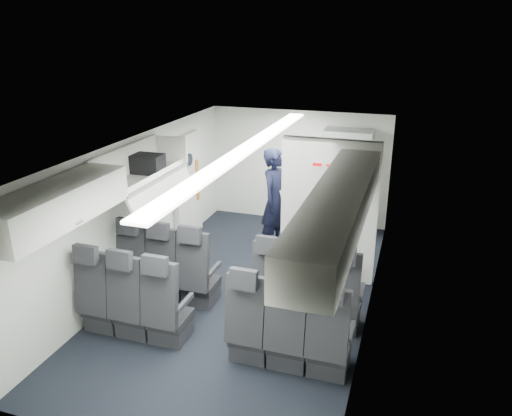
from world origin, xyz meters
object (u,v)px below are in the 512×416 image
Objects in this scene: seat_row_front at (234,284)px; seat_row_mid at (207,320)px; boarding_door at (187,187)px; carry_on_bag at (147,164)px; flight_attendant at (275,201)px; galley_unit at (346,182)px.

seat_row_mid is (0.00, -0.90, 0.00)m from seat_row_front.
boarding_door is 4.28× the size of carry_on_bag.
galley_unit is at bearing -25.81° from flight_attendant.
galley_unit is (0.95, 4.15, 0.55)m from seat_row_mid.
boarding_door reaches higher than flight_attendant.
flight_attendant is at bearing -1.22° from boarding_door.
seat_row_front is 2.06m from carry_on_bag.
galley_unit is 2.84m from boarding_door.
seat_row_front is 1.88× the size of flight_attendant.
seat_row_front is 1.00× the size of seat_row_mid.
boarding_door is at bearing 96.09° from carry_on_bag.
galley_unit is 1.02× the size of boarding_door.
galley_unit is 1.07× the size of flight_attendant.
seat_row_mid is 3.45m from boarding_door.
flight_attendant reaches higher than seat_row_front.
boarding_door is at bearing 102.08° from flight_attendant.
galley_unit is (0.95, 3.25, 0.55)m from seat_row_front.
carry_on_bag is at bearing 136.56° from seat_row_mid.
seat_row_mid is 1.75× the size of galley_unit.
carry_on_bag is at bearing -82.83° from boarding_door.
boarding_door is at bearing -155.72° from galley_unit.
seat_row_mid is at bearing -90.00° from seat_row_front.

